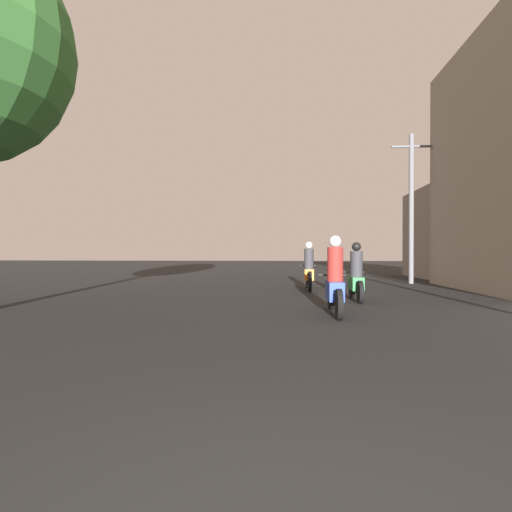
{
  "coord_description": "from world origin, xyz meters",
  "views": [
    {
      "loc": [
        -0.02,
        -1.25,
        1.28
      ],
      "look_at": [
        -1.45,
        16.69,
        1.12
      ],
      "focal_mm": 28.0,
      "sensor_mm": 36.0,
      "label": 1
    }
  ],
  "objects_px": {
    "motorcycle_blue": "(335,283)",
    "motorcycle_green": "(356,277)",
    "building_right_far": "(463,234)",
    "utility_pole_far": "(411,205)",
    "motorcycle_orange": "(309,271)"
  },
  "relations": [
    {
      "from": "motorcycle_orange",
      "to": "utility_pole_far",
      "type": "height_order",
      "value": "utility_pole_far"
    },
    {
      "from": "building_right_far",
      "to": "utility_pole_far",
      "type": "bearing_deg",
      "value": -133.6
    },
    {
      "from": "motorcycle_green",
      "to": "motorcycle_orange",
      "type": "height_order",
      "value": "motorcycle_orange"
    },
    {
      "from": "motorcycle_blue",
      "to": "motorcycle_orange",
      "type": "height_order",
      "value": "motorcycle_orange"
    },
    {
      "from": "motorcycle_green",
      "to": "motorcycle_orange",
      "type": "relative_size",
      "value": 0.87
    },
    {
      "from": "motorcycle_orange",
      "to": "building_right_far",
      "type": "relative_size",
      "value": 0.42
    },
    {
      "from": "motorcycle_blue",
      "to": "motorcycle_orange",
      "type": "distance_m",
      "value": 5.42
    },
    {
      "from": "motorcycle_blue",
      "to": "motorcycle_green",
      "type": "relative_size",
      "value": 1.08
    },
    {
      "from": "motorcycle_green",
      "to": "building_right_far",
      "type": "height_order",
      "value": "building_right_far"
    },
    {
      "from": "motorcycle_green",
      "to": "building_right_far",
      "type": "relative_size",
      "value": 0.37
    },
    {
      "from": "building_right_far",
      "to": "motorcycle_blue",
      "type": "bearing_deg",
      "value": -122.11
    },
    {
      "from": "motorcycle_orange",
      "to": "building_right_far",
      "type": "xyz_separation_m",
      "value": [
        8.02,
        6.96,
        1.57
      ]
    },
    {
      "from": "motorcycle_blue",
      "to": "building_right_far",
      "type": "height_order",
      "value": "building_right_far"
    },
    {
      "from": "motorcycle_green",
      "to": "utility_pole_far",
      "type": "bearing_deg",
      "value": 62.2
    },
    {
      "from": "motorcycle_blue",
      "to": "motorcycle_green",
      "type": "distance_m",
      "value": 2.58
    }
  ]
}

